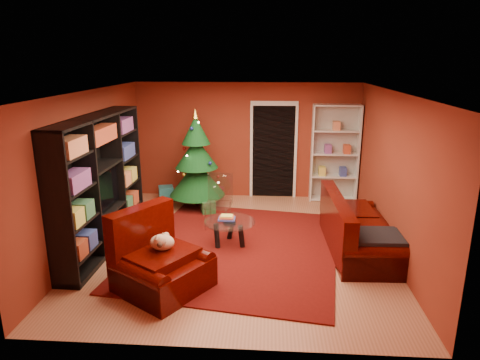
# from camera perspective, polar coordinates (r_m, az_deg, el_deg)

# --- Properties ---
(floor) EXTENTS (5.00, 5.50, 0.05)m
(floor) POSITION_cam_1_polar(r_m,az_deg,el_deg) (7.49, -0.21, -8.79)
(floor) COLOR #A56546
(floor) RESTS_ON ground
(ceiling) EXTENTS (5.00, 5.50, 0.05)m
(ceiling) POSITION_cam_1_polar(r_m,az_deg,el_deg) (6.81, -0.23, 11.89)
(ceiling) COLOR silver
(ceiling) RESTS_ON wall_back
(wall_back) EXTENTS (5.00, 0.05, 2.60)m
(wall_back) POSITION_cam_1_polar(r_m,az_deg,el_deg) (9.74, 0.95, 5.26)
(wall_back) COLOR maroon
(wall_back) RESTS_ON ground
(wall_left) EXTENTS (0.05, 5.50, 2.60)m
(wall_left) POSITION_cam_1_polar(r_m,az_deg,el_deg) (7.64, -19.48, 1.33)
(wall_left) COLOR maroon
(wall_left) RESTS_ON ground
(wall_right) EXTENTS (0.05, 5.50, 2.60)m
(wall_right) POSITION_cam_1_polar(r_m,az_deg,el_deg) (7.31, 19.94, 0.65)
(wall_right) COLOR maroon
(wall_right) RESTS_ON ground
(doorway) EXTENTS (1.06, 0.60, 2.16)m
(doorway) POSITION_cam_1_polar(r_m,az_deg,el_deg) (9.73, 4.47, 3.71)
(doorway) COLOR black
(doorway) RESTS_ON floor
(rug) EXTENTS (3.79, 4.25, 0.02)m
(rug) POSITION_cam_1_polar(r_m,az_deg,el_deg) (7.35, -0.36, -8.98)
(rug) COLOR #590E0A
(rug) RESTS_ON floor
(media_unit) EXTENTS (0.51, 2.92, 2.23)m
(media_unit) POSITION_cam_1_polar(r_m,az_deg,el_deg) (7.41, -18.16, -0.45)
(media_unit) COLOR black
(media_unit) RESTS_ON floor
(christmas_tree) EXTENTS (1.53, 1.53, 2.11)m
(christmas_tree) POSITION_cam_1_polar(r_m,az_deg,el_deg) (9.10, -5.81, 2.64)
(christmas_tree) COLOR #0C3F17
(christmas_tree) RESTS_ON floor
(gift_box_teal) EXTENTS (0.40, 0.40, 0.32)m
(gift_box_teal) POSITION_cam_1_polar(r_m,az_deg,el_deg) (9.82, -9.82, -1.75)
(gift_box_teal) COLOR teal
(gift_box_teal) RESTS_ON floor
(gift_box_green) EXTENTS (0.35, 0.35, 0.28)m
(gift_box_green) POSITION_cam_1_polar(r_m,az_deg,el_deg) (8.88, -4.27, -3.62)
(gift_box_green) COLOR #255F2C
(gift_box_green) RESTS_ON floor
(gift_box_red) EXTENTS (0.24, 0.24, 0.23)m
(gift_box_red) POSITION_cam_1_polar(r_m,az_deg,el_deg) (9.90, -2.87, -1.65)
(gift_box_red) COLOR maroon
(gift_box_red) RESTS_ON floor
(white_bookshelf) EXTENTS (1.03, 0.39, 2.21)m
(white_bookshelf) POSITION_cam_1_polar(r_m,az_deg,el_deg) (9.68, 12.51, 3.45)
(white_bookshelf) COLOR white
(white_bookshelf) RESTS_ON floor
(armchair) EXTENTS (1.62, 1.62, 0.91)m
(armchair) POSITION_cam_1_polar(r_m,az_deg,el_deg) (6.04, -10.27, -10.37)
(armchair) COLOR #310401
(armchair) RESTS_ON rug
(dog) EXTENTS (0.47, 0.50, 0.30)m
(dog) POSITION_cam_1_polar(r_m,az_deg,el_deg) (6.01, -10.34, -8.17)
(dog) COLOR beige
(dog) RESTS_ON armchair
(sofa) EXTENTS (1.05, 2.20, 0.93)m
(sofa) POSITION_cam_1_polar(r_m,az_deg,el_deg) (7.36, 15.70, -5.70)
(sofa) COLOR #310401
(sofa) RESTS_ON rug
(coffee_table) EXTENTS (0.88, 0.88, 0.55)m
(coffee_table) POSITION_cam_1_polar(r_m,az_deg,el_deg) (7.36, -1.37, -7.05)
(coffee_table) COLOR gray
(coffee_table) RESTS_ON rug
(acrylic_chair) EXTENTS (0.54, 0.58, 0.93)m
(acrylic_chair) POSITION_cam_1_polar(r_m,az_deg,el_deg) (8.00, -2.98, -3.33)
(acrylic_chair) COLOR #66605B
(acrylic_chair) RESTS_ON rug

